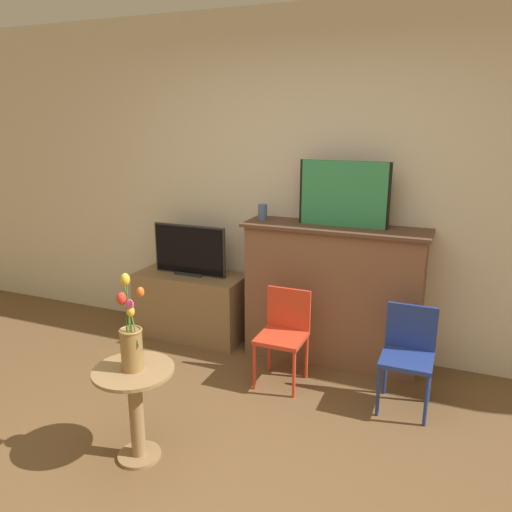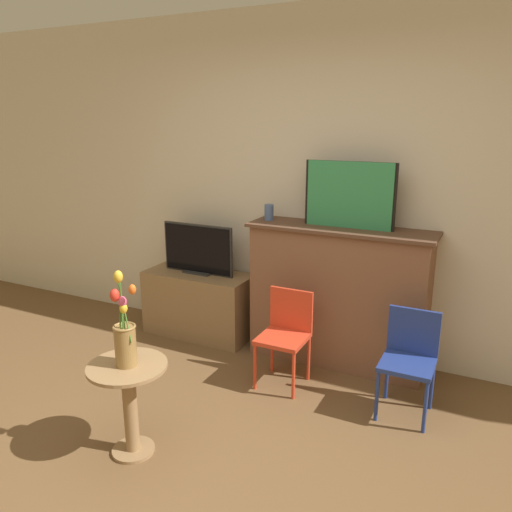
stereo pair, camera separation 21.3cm
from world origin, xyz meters
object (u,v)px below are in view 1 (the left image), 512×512
Objects in this scene: chair_red at (284,330)px; painting at (344,194)px; tv_monitor at (189,251)px; vase_tulips at (131,340)px; chair_blue at (408,350)px.

painting is at bearing 59.69° from chair_red.
vase_tulips reaches higher than tv_monitor.
chair_red is at bearing -23.17° from tv_monitor.
painting reaches higher than vase_tulips.
tv_monitor reaches higher than chair_red.
chair_blue is at bearing -13.03° from tv_monitor.
chair_red is 1.22× the size of vase_tulips.
vase_tulips is at bearing -112.14° from chair_red.
painting is 1.21× the size of vase_tulips.
chair_red is 0.87m from chair_blue.
painting reaches higher than chair_blue.
painting is 1.41m from tv_monitor.
vase_tulips reaches higher than chair_red.
chair_blue is (1.88, -0.44, -0.38)m from tv_monitor.
chair_red is (1.02, -0.44, -0.38)m from tv_monitor.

